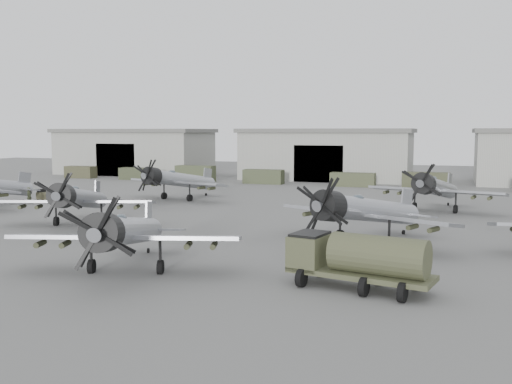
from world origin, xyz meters
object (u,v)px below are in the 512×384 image
(aircraft_far_0, at_px, (176,180))
(tug_trailer, at_px, (54,197))
(aircraft_near_1, at_px, (124,232))
(aircraft_mid_1, at_px, (78,198))
(aircraft_far_1, at_px, (435,188))
(aircraft_mid_2, at_px, (363,210))
(ground_crew, at_px, (29,195))
(fuel_tanker, at_px, (358,257))

(aircraft_far_0, bearing_deg, tug_trailer, -141.27)
(aircraft_near_1, bearing_deg, aircraft_far_0, 95.90)
(aircraft_mid_1, distance_m, aircraft_far_0, 19.63)
(aircraft_far_0, height_order, aircraft_far_1, aircraft_far_1)
(aircraft_mid_2, bearing_deg, tug_trailer, -175.35)
(aircraft_mid_2, bearing_deg, aircraft_near_1, -107.08)
(aircraft_mid_2, xyz_separation_m, ground_crew, (-39.66, 11.40, -1.60))
(tug_trailer, bearing_deg, fuel_tanker, -23.03)
(tug_trailer, height_order, ground_crew, ground_crew)
(aircraft_far_1, relative_size, fuel_tanker, 1.75)
(aircraft_far_1, xyz_separation_m, fuel_tanker, (-2.86, -31.42, -0.84))
(aircraft_far_0, xyz_separation_m, fuel_tanker, (26.88, -31.66, -0.79))
(ground_crew, bearing_deg, aircraft_mid_2, -99.45)
(aircraft_near_1, distance_m, ground_crew, 37.16)
(fuel_tanker, bearing_deg, aircraft_mid_1, 166.83)
(aircraft_far_0, height_order, ground_crew, aircraft_far_0)
(aircraft_near_1, bearing_deg, tug_trailer, 117.90)
(aircraft_near_1, bearing_deg, fuel_tanker, -10.81)
(aircraft_near_1, xyz_separation_m, tug_trailer, (-26.62, 27.19, -1.93))
(aircraft_near_1, relative_size, ground_crew, 7.15)
(aircraft_mid_2, height_order, aircraft_far_0, aircraft_mid_2)
(aircraft_far_0, bearing_deg, aircraft_mid_1, -73.67)
(tug_trailer, bearing_deg, ground_crew, -105.61)
(aircraft_far_1, distance_m, ground_crew, 44.85)
(aircraft_near_1, height_order, aircraft_far_0, aircraft_far_0)
(aircraft_near_1, height_order, aircraft_far_1, aircraft_far_1)
(aircraft_far_0, bearing_deg, aircraft_near_1, -52.83)
(aircraft_mid_1, distance_m, ground_crew, 18.62)
(aircraft_far_1, distance_m, tug_trailer, 43.17)
(aircraft_mid_1, distance_m, tug_trailer, 19.46)
(aircraft_mid_2, xyz_separation_m, aircraft_far_0, (-25.34, 19.89, -0.07))
(aircraft_far_1, bearing_deg, tug_trailer, -159.62)
(aircraft_mid_2, height_order, fuel_tanker, aircraft_mid_2)
(aircraft_mid_1, relative_size, fuel_tanker, 1.67)
(aircraft_mid_1, relative_size, ground_crew, 7.02)
(aircraft_far_0, distance_m, fuel_tanker, 41.54)
(aircraft_far_1, xyz_separation_m, tug_trailer, (-42.77, -5.55, -1.99))
(aircraft_mid_2, xyz_separation_m, fuel_tanker, (1.54, -11.77, -0.86))
(tug_trailer, bearing_deg, aircraft_near_1, -35.68)
(aircraft_mid_1, height_order, aircraft_mid_2, aircraft_mid_2)
(aircraft_far_1, bearing_deg, aircraft_mid_2, -89.62)
(aircraft_far_0, xyz_separation_m, ground_crew, (-14.32, -8.49, -1.53))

